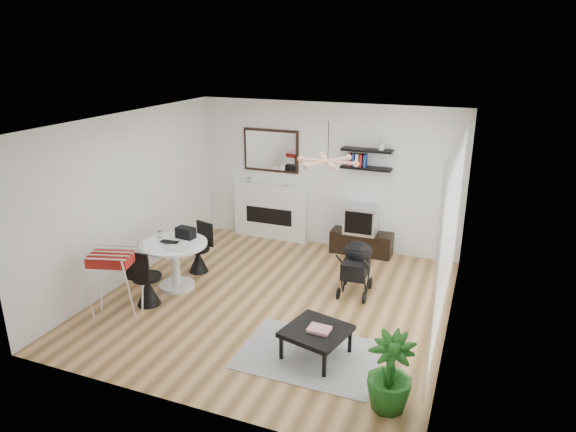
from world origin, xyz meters
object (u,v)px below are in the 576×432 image
at_px(coffee_table, 316,332).
at_px(potted_plant, 390,373).
at_px(tv_console, 361,243).
at_px(drying_rack, 115,282).
at_px(stroller, 356,269).
at_px(crt_tv, 362,219).
at_px(dining_table, 175,258).
at_px(fireplace, 270,205).

xyz_separation_m(coffee_table, potted_plant, (1.02, -0.62, 0.10)).
distance_m(tv_console, potted_plant, 4.24).
height_order(drying_rack, coffee_table, drying_rack).
bearing_deg(stroller, coffee_table, -93.57).
relative_size(crt_tv, dining_table, 0.56).
bearing_deg(potted_plant, stroller, 111.83).
height_order(tv_console, crt_tv, crt_tv).
bearing_deg(crt_tv, tv_console, 10.96).
bearing_deg(stroller, crt_tv, 98.17).
bearing_deg(coffee_table, fireplace, 121.17).
bearing_deg(tv_console, stroller, -79.52).
distance_m(crt_tv, potted_plant, 4.24).
xyz_separation_m(dining_table, stroller, (2.69, 0.89, -0.12)).
height_order(drying_rack, potted_plant, drying_rack).
xyz_separation_m(dining_table, potted_plant, (3.69, -1.60, -0.06)).
xyz_separation_m(tv_console, potted_plant, (1.28, -4.03, 0.23)).
distance_m(dining_table, stroller, 2.83).
distance_m(drying_rack, stroller, 3.56).
height_order(crt_tv, potted_plant, crt_tv).
xyz_separation_m(fireplace, coffee_table, (2.14, -3.54, -0.35)).
bearing_deg(tv_console, coffee_table, -85.56).
bearing_deg(fireplace, crt_tv, -4.08).
xyz_separation_m(fireplace, stroller, (2.16, -1.67, -0.30)).
height_order(fireplace, tv_console, fireplace).
xyz_separation_m(crt_tv, potted_plant, (1.30, -4.03, -0.23)).
relative_size(fireplace, coffee_table, 2.49).
bearing_deg(potted_plant, drying_rack, 172.12).
height_order(tv_console, potted_plant, potted_plant).
xyz_separation_m(crt_tv, dining_table, (-2.39, -2.42, -0.17)).
bearing_deg(dining_table, potted_plant, -23.51).
height_order(fireplace, dining_table, fireplace).
relative_size(fireplace, drying_rack, 2.18).
bearing_deg(coffee_table, tv_console, 94.44).
distance_m(tv_console, crt_tv, 0.46).
xyz_separation_m(fireplace, drying_rack, (-0.82, -3.61, -0.16)).
distance_m(fireplace, drying_rack, 3.71).
xyz_separation_m(tv_console, coffee_table, (0.26, -3.41, 0.13)).
bearing_deg(stroller, potted_plant, -71.12).
height_order(fireplace, drying_rack, fireplace).
height_order(fireplace, potted_plant, fireplace).
bearing_deg(potted_plant, crt_tv, 107.89).
height_order(tv_console, dining_table, dining_table).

